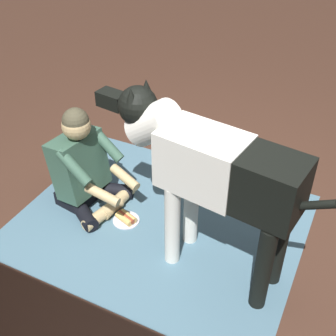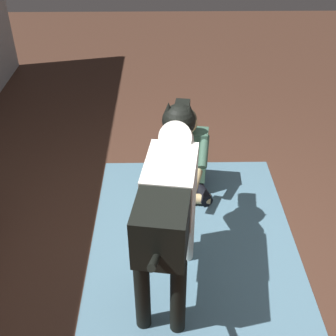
{
  "view_description": "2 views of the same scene",
  "coord_description": "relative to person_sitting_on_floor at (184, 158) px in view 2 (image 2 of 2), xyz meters",
  "views": [
    {
      "loc": [
        -0.82,
        2.2,
        2.28
      ],
      "look_at": [
        0.22,
        0.09,
        0.55
      ],
      "focal_mm": 46.48,
      "sensor_mm": 36.0,
      "label": 1
    },
    {
      "loc": [
        -2.33,
        0.31,
        2.54
      ],
      "look_at": [
        0.43,
        0.27,
        0.57
      ],
      "focal_mm": 45.71,
      "sensor_mm": 36.0,
      "label": 2
    }
  ],
  "objects": [
    {
      "name": "ground_plane",
      "position": [
        -0.9,
        -0.11,
        -0.34
      ],
      "size": [
        13.83,
        13.83,
        0.0
      ],
      "primitive_type": "plane",
      "color": "#452B1F"
    },
    {
      "name": "person_sitting_on_floor",
      "position": [
        0.0,
        0.0,
        0.0
      ],
      "size": [
        0.67,
        0.57,
        0.84
      ],
      "color": "black",
      "rests_on": "ground"
    },
    {
      "name": "large_dog",
      "position": [
        -1.06,
        0.16,
        0.43
      ],
      "size": [
        1.54,
        0.44,
        1.18
      ],
      "color": "white",
      "rests_on": "ground"
    },
    {
      "name": "area_rug",
      "position": [
        -0.62,
        -0.05,
        -0.34
      ],
      "size": [
        2.07,
        1.67,
        0.01
      ],
      "primitive_type": "cube",
      "color": "slate",
      "rests_on": "ground"
    },
    {
      "name": "hot_dog_on_plate",
      "position": [
        -0.38,
        0.06,
        -0.32
      ],
      "size": [
        0.2,
        0.2,
        0.06
      ],
      "color": "silver",
      "rests_on": "ground"
    }
  ]
}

